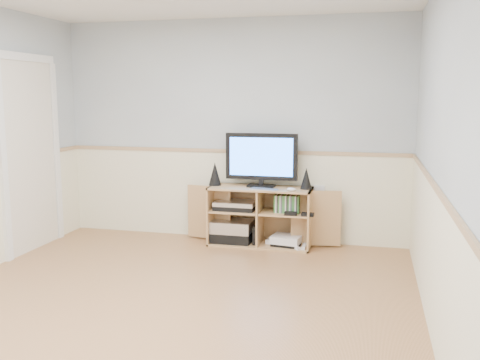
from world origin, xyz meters
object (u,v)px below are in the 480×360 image
media_cabinet (261,215)px  keyboard (264,189)px  game_consoles (286,241)px  monitor (261,158)px

media_cabinet → keyboard: bearing=-70.3°
keyboard → game_consoles: bearing=43.1°
media_cabinet → game_consoles: media_cabinet is taller
media_cabinet → keyboard: (0.07, -0.19, 0.32)m
media_cabinet → game_consoles: size_ratio=3.84×
keyboard → game_consoles: (0.22, 0.13, -0.59)m
game_consoles → media_cabinet: bearing=167.5°
media_cabinet → monitor: bearing=-90.0°
media_cabinet → monitor: monitor is taller
media_cabinet → game_consoles: (0.29, -0.06, -0.26)m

